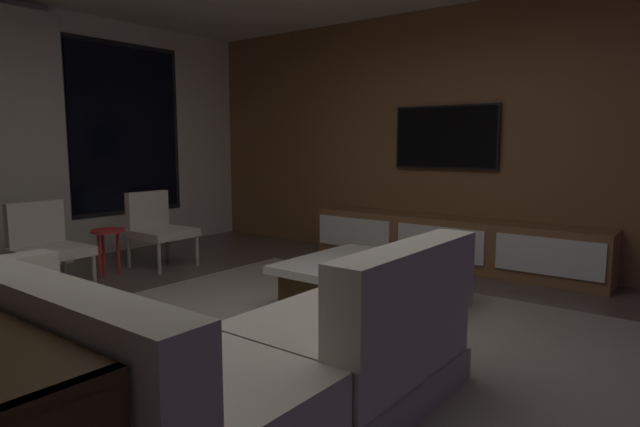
{
  "coord_description": "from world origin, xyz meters",
  "views": [
    {
      "loc": [
        -2.38,
        -2.17,
        1.29
      ],
      "look_at": [
        1.4,
        0.73,
        0.66
      ],
      "focal_mm": 30.0,
      "sensor_mm": 36.0,
      "label": 1
    }
  ],
  "objects": [
    {
      "name": "floor",
      "position": [
        0.0,
        0.0,
        0.0
      ],
      "size": [
        9.2,
        9.2,
        0.0
      ],
      "primitive_type": "plane",
      "color": "#564C44"
    },
    {
      "name": "back_wall_with_window",
      "position": [
        -0.06,
        3.62,
        1.34
      ],
      "size": [
        6.6,
        0.3,
        2.7
      ],
      "color": "silver",
      "rests_on": "floor"
    },
    {
      "name": "media_wall",
      "position": [
        3.06,
        0.0,
        1.35
      ],
      "size": [
        0.12,
        7.8,
        2.7
      ],
      "color": "brown",
      "rests_on": "floor"
    },
    {
      "name": "area_rug",
      "position": [
        0.35,
        -0.1,
        0.01
      ],
      "size": [
        3.2,
        3.8,
        0.01
      ],
      "primitive_type": "cube",
      "color": "gray",
      "rests_on": "floor"
    },
    {
      "name": "sectional_couch",
      "position": [
        -0.96,
        -0.11,
        0.29
      ],
      "size": [
        1.98,
        2.5,
        0.82
      ],
      "color": "#B1A997",
      "rests_on": "floor"
    },
    {
      "name": "coffee_table",
      "position": [
        1.08,
        0.01,
        0.19
      ],
      "size": [
        1.16,
        1.16,
        0.36
      ],
      "color": "#412C15",
      "rests_on": "floor"
    },
    {
      "name": "book_stack_on_coffee_table",
      "position": [
        1.08,
        -0.04,
        0.39
      ],
      "size": [
        0.25,
        0.21,
        0.06
      ],
      "color": "#3C506F",
      "rests_on": "coffee_table"
    },
    {
      "name": "accent_chair_near_window",
      "position": [
        0.96,
        2.55,
        0.43
      ],
      "size": [
        0.55,
        0.57,
        0.78
      ],
      "color": "#B2ADA0",
      "rests_on": "floor"
    },
    {
      "name": "accent_chair_by_curtain",
      "position": [
        -0.22,
        2.49,
        0.43
      ],
      "size": [
        0.55,
        0.57,
        0.78
      ],
      "color": "#B2ADA0",
      "rests_on": "floor"
    },
    {
      "name": "side_stool",
      "position": [
        0.4,
        2.56,
        0.37
      ],
      "size": [
        0.32,
        0.32,
        0.46
      ],
      "color": "red",
      "rests_on": "floor"
    },
    {
      "name": "media_console",
      "position": [
        2.77,
        0.05,
        0.25
      ],
      "size": [
        0.46,
        3.1,
        0.52
      ],
      "color": "brown",
      "rests_on": "floor"
    },
    {
      "name": "mounted_tv",
      "position": [
        2.95,
        0.25,
        1.35
      ],
      "size": [
        0.05,
        1.15,
        0.66
      ],
      "color": "black"
    }
  ]
}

